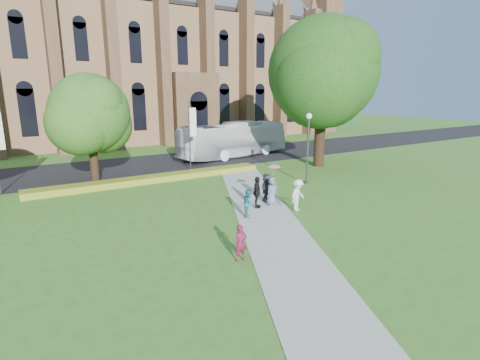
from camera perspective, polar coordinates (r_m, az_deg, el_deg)
ground at (r=19.20m, az=6.28°, el=-7.43°), size 160.00×160.00×0.00m
road at (r=36.45m, az=-13.55°, el=2.34°), size 160.00×10.00×0.02m
footpath at (r=19.93m, az=4.50°, el=-6.52°), size 15.58×28.54×0.04m
flower_hedge at (r=29.47m, az=-12.98°, el=0.20°), size 18.00×1.40×0.45m
cathedral at (r=58.09m, az=-11.07°, el=19.35°), size 52.60×18.25×28.00m
streetlamp at (r=27.98m, az=10.33°, el=6.03°), size 0.44×0.44×5.24m
large_tree at (r=34.84m, az=12.51°, el=15.73°), size 9.60×9.60×13.20m
street_tree_1 at (r=29.02m, az=-21.94°, el=9.37°), size 5.60×5.60×8.05m
banner_pole_0 at (r=32.28m, az=-7.52°, el=7.27°), size 0.70×0.10×6.00m
tour_coach at (r=39.26m, az=-0.91°, el=6.16°), size 13.21×5.35×3.59m
pedestrian_0 at (r=15.39m, az=0.11°, el=-9.58°), size 0.56×0.37×1.52m
pedestrian_1 at (r=20.54m, az=1.31°, el=-3.55°), size 0.88×0.94×1.54m
pedestrian_2 at (r=21.81m, az=8.79°, el=-2.28°), size 1.35×1.05×1.84m
pedestrian_3 at (r=22.06m, az=2.61°, el=-1.89°), size 1.01×1.16×1.88m
pedestrian_4 at (r=22.69m, az=4.89°, el=-1.69°), size 0.95×0.75×1.73m
pedestrian_5 at (r=23.51m, az=4.04°, el=-1.09°), size 1.67×1.27×1.76m
parasol at (r=22.60m, az=5.16°, el=1.37°), size 0.91×0.91×0.67m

